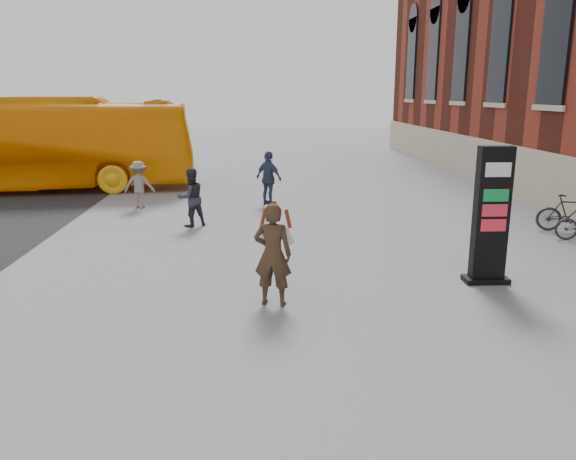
{
  "coord_description": "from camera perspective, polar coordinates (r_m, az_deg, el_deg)",
  "views": [
    {
      "loc": [
        0.28,
        -9.32,
        3.6
      ],
      "look_at": [
        0.9,
        0.92,
        1.09
      ],
      "focal_mm": 35.0,
      "sensor_mm": 36.0,
      "label": 1
    }
  ],
  "objects": [
    {
      "name": "bike_7",
      "position": [
        16.58,
        26.75,
        1.49
      ],
      "size": [
        1.72,
        1.02,
        1.0
      ],
      "primitive_type": "imported",
      "rotation": [
        0.0,
        0.0,
        1.21
      ],
      "color": "#26262A",
      "rests_on": "ground"
    },
    {
      "name": "pedestrian_c",
      "position": [
        18.43,
        -1.95,
        5.27
      ],
      "size": [
        1.04,
        1.03,
        1.76
      ],
      "primitive_type": "imported",
      "rotation": [
        0.0,
        0.0,
        2.38
      ],
      "color": "#36425F",
      "rests_on": "ground"
    },
    {
      "name": "pedestrian_b",
      "position": [
        18.6,
        -14.89,
        4.49
      ],
      "size": [
        0.99,
        0.58,
        1.5
      ],
      "primitive_type": "imported",
      "rotation": [
        0.0,
        0.0,
        3.12
      ],
      "color": "gray",
      "rests_on": "ground"
    },
    {
      "name": "bus",
      "position": [
        23.35,
        -25.16,
        7.88
      ],
      "size": [
        12.65,
        4.04,
        3.46
      ],
      "primitive_type": "imported",
      "rotation": [
        0.0,
        0.0,
        1.66
      ],
      "color": "#F9A40B",
      "rests_on": "road"
    },
    {
      "name": "ground",
      "position": [
        10.0,
        -4.86,
        -7.4
      ],
      "size": [
        100.0,
        100.0,
        0.0
      ],
      "primitive_type": "plane",
      "color": "#9E9EA3"
    },
    {
      "name": "info_pylon",
      "position": [
        11.35,
        19.92,
        1.35
      ],
      "size": [
        0.86,
        0.44,
        2.65
      ],
      "rotation": [
        0.0,
        0.0,
        -0.02
      ],
      "color": "black",
      "rests_on": "ground"
    },
    {
      "name": "woman",
      "position": [
        9.64,
        -1.55,
        -2.35
      ],
      "size": [
        0.79,
        0.75,
        1.81
      ],
      "rotation": [
        0.0,
        0.0,
        2.9
      ],
      "color": "#422E1E",
      "rests_on": "ground"
    },
    {
      "name": "pedestrian_a",
      "position": [
        15.65,
        -9.83,
        3.26
      ],
      "size": [
        0.98,
        0.92,
        1.61
      ],
      "primitive_type": "imported",
      "rotation": [
        0.0,
        0.0,
        3.67
      ],
      "color": "#2A2934",
      "rests_on": "ground"
    }
  ]
}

